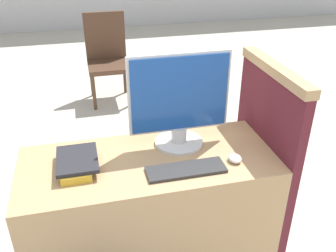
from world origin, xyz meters
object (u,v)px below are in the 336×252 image
object	(u,v)px
monitor	(179,103)
keyboard	(186,170)
book_stack	(76,163)
far_chair	(107,55)
mouse	(235,158)

from	to	relation	value
monitor	keyboard	bearing A→B (deg)	-97.27
book_stack	far_chair	xyz separation A→B (m)	(0.37, 2.44, -0.25)
mouse	far_chair	distance (m)	2.60
monitor	far_chair	xyz separation A→B (m)	(-0.17, 2.33, -0.46)
monitor	mouse	size ratio (longest dim) A/B	6.60
keyboard	monitor	bearing A→B (deg)	82.73
book_stack	keyboard	bearing A→B (deg)	-15.86
monitor	far_chair	distance (m)	2.38
monitor	keyboard	distance (m)	0.35
monitor	book_stack	size ratio (longest dim) A/B	1.99
keyboard	far_chair	xyz separation A→B (m)	(-0.14, 2.58, -0.23)
mouse	keyboard	bearing A→B (deg)	-175.05
mouse	book_stack	size ratio (longest dim) A/B	0.30
monitor	keyboard	size ratio (longest dim) A/B	1.37
monitor	book_stack	bearing A→B (deg)	-168.82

